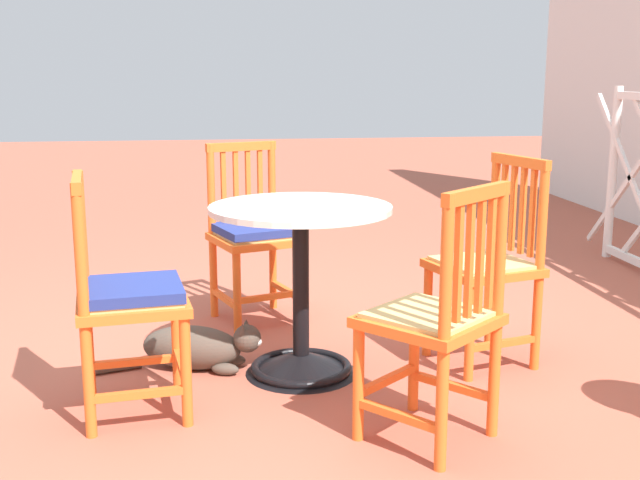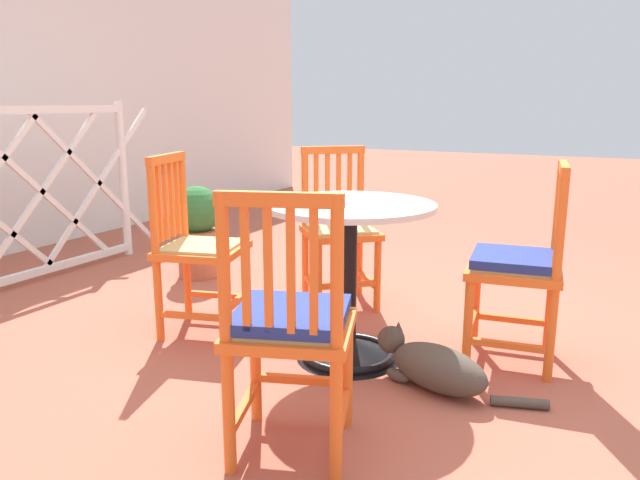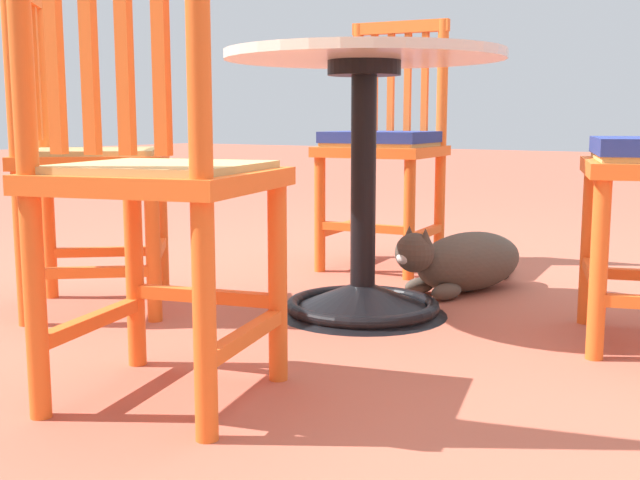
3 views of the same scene
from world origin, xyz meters
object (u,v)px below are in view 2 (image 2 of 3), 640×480
(orange_chair_tucked_in, at_px, (519,267))
(orange_chair_near_fence, at_px, (290,327))
(orange_chair_at_corner, at_px, (339,231))
(terracotta_planter, at_px, (198,229))
(orange_chair_by_planter, at_px, (197,249))
(cafe_table, at_px, (349,300))
(tabby_cat, at_px, (431,366))

(orange_chair_tucked_in, bearing_deg, orange_chair_near_fence, 154.39)
(orange_chair_at_corner, xyz_separation_m, terracotta_planter, (0.08, 1.09, -0.11))
(terracotta_planter, bearing_deg, orange_chair_by_planter, -141.30)
(cafe_table, xyz_separation_m, orange_chair_by_planter, (-0.04, 0.83, 0.15))
(cafe_table, height_order, terracotta_planter, cafe_table)
(orange_chair_near_fence, relative_size, terracotta_planter, 1.47)
(orange_chair_at_corner, bearing_deg, orange_chair_near_fence, -160.05)
(orange_chair_near_fence, distance_m, terracotta_planter, 2.26)
(tabby_cat, height_order, terracotta_planter, terracotta_planter)
(orange_chair_by_planter, bearing_deg, cafe_table, -87.47)
(orange_chair_tucked_in, distance_m, orange_chair_near_fence, 1.23)
(orange_chair_by_planter, xyz_separation_m, terracotta_planter, (0.81, 0.65, -0.11))
(orange_chair_at_corner, height_order, orange_chair_near_fence, same)
(orange_chair_near_fence, xyz_separation_m, tabby_cat, (0.68, -0.28, -0.35))
(tabby_cat, bearing_deg, terracotta_planter, 65.20)
(cafe_table, relative_size, orange_chair_tucked_in, 0.83)
(tabby_cat, bearing_deg, orange_chair_by_planter, 86.70)
(orange_chair_tucked_in, distance_m, terracotta_planter, 2.21)
(orange_chair_tucked_in, xyz_separation_m, orange_chair_at_corner, (0.38, 1.07, -0.01))
(cafe_table, distance_m, orange_chair_near_fence, 0.82)
(cafe_table, bearing_deg, orange_chair_at_corner, 29.02)
(orange_chair_tucked_in, relative_size, orange_chair_near_fence, 1.00)
(orange_chair_by_planter, bearing_deg, tabby_cat, -93.30)
(orange_chair_by_planter, height_order, orange_chair_near_fence, same)
(cafe_table, relative_size, orange_chair_near_fence, 0.83)
(orange_chair_tucked_in, relative_size, terracotta_planter, 1.47)
(orange_chair_at_corner, xyz_separation_m, orange_chair_near_fence, (-1.48, -0.54, 0.01))
(orange_chair_near_fence, distance_m, tabby_cat, 0.81)
(orange_chair_at_corner, height_order, tabby_cat, orange_chair_at_corner)
(orange_chair_at_corner, bearing_deg, terracotta_planter, 85.87)
(cafe_table, bearing_deg, orange_chair_by_planter, 92.53)
(orange_chair_near_fence, bearing_deg, cafe_table, 10.99)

